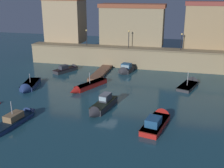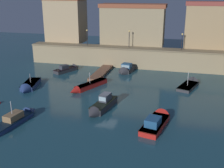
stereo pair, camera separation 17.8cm
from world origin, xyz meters
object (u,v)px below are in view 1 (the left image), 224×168
(quay_lamp_2, at_px, (182,39))
(moored_boat_8, at_px, (101,106))
(quay_lamp_0, at_px, (86,35))
(moored_boat_4, at_px, (125,70))
(moored_boat_0, at_px, (190,84))
(moored_boat_1, at_px, (18,118))
(quay_lamp_1, at_px, (129,36))
(moored_boat_9, at_px, (87,86))
(moored_boat_5, at_px, (28,87))
(moored_boat_2, at_px, (68,69))
(moored_boat_6, at_px, (158,120))

(quay_lamp_2, relative_size, moored_boat_8, 0.46)
(quay_lamp_0, bearing_deg, moored_boat_4, -25.04)
(moored_boat_0, bearing_deg, moored_boat_1, 151.23)
(quay_lamp_1, relative_size, moored_boat_1, 0.45)
(quay_lamp_1, distance_m, moored_boat_9, 15.03)
(moored_boat_4, height_order, moored_boat_9, moored_boat_9)
(moored_boat_5, bearing_deg, quay_lamp_2, 114.01)
(quay_lamp_1, distance_m, moored_boat_0, 15.06)
(moored_boat_5, relative_size, moored_boat_9, 0.88)
(moored_boat_4, bearing_deg, moored_boat_5, -37.14)
(moored_boat_1, relative_size, moored_boat_2, 1.25)
(moored_boat_5, xyz_separation_m, moored_boat_6, (19.42, -6.65, 0.09))
(quay_lamp_0, height_order, moored_boat_5, quay_lamp_0)
(moored_boat_2, bearing_deg, moored_boat_1, -146.77)
(moored_boat_1, height_order, moored_boat_2, moored_boat_1)
(moored_boat_1, relative_size, moored_boat_8, 1.09)
(quay_lamp_0, relative_size, moored_boat_5, 0.48)
(quay_lamp_2, bearing_deg, moored_boat_9, -133.69)
(moored_boat_4, bearing_deg, moored_boat_2, -73.13)
(moored_boat_0, height_order, moored_boat_2, moored_boat_0)
(moored_boat_9, bearing_deg, moored_boat_1, 6.38)
(moored_boat_5, relative_size, moored_boat_6, 0.93)
(quay_lamp_1, distance_m, moored_boat_4, 6.60)
(moored_boat_2, height_order, moored_boat_9, moored_boat_9)
(moored_boat_0, relative_size, moored_boat_2, 1.13)
(moored_boat_6, bearing_deg, moored_boat_2, 57.57)
(quay_lamp_0, bearing_deg, quay_lamp_1, 0.00)
(moored_boat_0, bearing_deg, quay_lamp_2, 31.07)
(moored_boat_2, relative_size, moored_boat_5, 0.89)
(moored_boat_9, bearing_deg, quay_lamp_2, 160.77)
(quay_lamp_2, relative_size, moored_boat_2, 0.53)
(quay_lamp_1, bearing_deg, moored_boat_1, -106.31)
(quay_lamp_0, bearing_deg, moored_boat_5, -103.24)
(quay_lamp_0, distance_m, moored_boat_0, 21.79)
(quay_lamp_0, xyz_separation_m, moored_boat_9, (4.58, -13.56, -5.35))
(quay_lamp_0, relative_size, quay_lamp_1, 0.96)
(moored_boat_4, relative_size, moored_boat_8, 0.77)
(quay_lamp_2, distance_m, moored_boat_0, 10.16)
(quay_lamp_2, xyz_separation_m, moored_boat_0, (1.83, -8.39, -5.43))
(quay_lamp_0, xyz_separation_m, moored_boat_6, (15.70, -22.44, -5.29))
(quay_lamp_2, height_order, moored_boat_4, quay_lamp_2)
(quay_lamp_2, bearing_deg, moored_boat_0, -77.70)
(quay_lamp_1, bearing_deg, moored_boat_8, -88.25)
(quay_lamp_2, distance_m, moored_boat_6, 23.12)
(quay_lamp_2, relative_size, moored_boat_0, 0.47)
(quay_lamp_0, distance_m, moored_boat_2, 7.80)
(moored_boat_4, relative_size, moored_boat_9, 0.69)
(moored_boat_4, bearing_deg, moored_boat_9, -13.16)
(quay_lamp_2, relative_size, moored_boat_6, 0.44)
(moored_boat_1, relative_size, moored_boat_9, 0.97)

